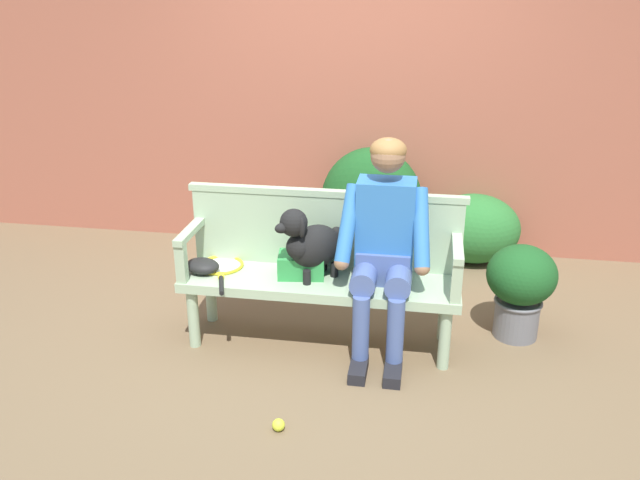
% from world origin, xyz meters
% --- Properties ---
extents(ground_plane, '(40.00, 40.00, 0.00)m').
position_xyz_m(ground_plane, '(0.00, 0.00, 0.00)').
color(ground_plane, brown).
extents(brick_garden_fence, '(8.00, 0.30, 2.09)m').
position_xyz_m(brick_garden_fence, '(0.00, 1.80, 1.04)').
color(brick_garden_fence, '#9E5642').
rests_on(brick_garden_fence, ground).
extents(hedge_bush_far_left, '(0.73, 0.59, 0.56)m').
position_xyz_m(hedge_bush_far_left, '(1.00, 1.47, 0.28)').
color(hedge_bush_far_left, '#286B2D').
rests_on(hedge_bush_far_left, ground).
extents(hedge_bush_far_right, '(0.82, 0.55, 0.91)m').
position_xyz_m(hedge_bush_far_right, '(0.18, 1.46, 0.46)').
color(hedge_bush_far_right, '#194C1E').
rests_on(hedge_bush_far_right, ground).
extents(garden_bench, '(1.69, 0.46, 0.45)m').
position_xyz_m(garden_bench, '(0.00, 0.00, 0.39)').
color(garden_bench, '#9EB793').
rests_on(garden_bench, ground).
extents(bench_backrest, '(1.73, 0.06, 0.50)m').
position_xyz_m(bench_backrest, '(0.00, 0.20, 0.70)').
color(bench_backrest, '#9EB793').
rests_on(bench_backrest, garden_bench).
extents(bench_armrest_left_end, '(0.06, 0.46, 0.28)m').
position_xyz_m(bench_armrest_left_end, '(-0.81, -0.08, 0.65)').
color(bench_armrest_left_end, '#9EB793').
rests_on(bench_armrest_left_end, garden_bench).
extents(bench_armrest_right_end, '(0.06, 0.46, 0.28)m').
position_xyz_m(bench_armrest_right_end, '(0.81, -0.08, 0.65)').
color(bench_armrest_right_end, '#9EB793').
rests_on(bench_armrest_right_end, garden_bench).
extents(person_seated, '(0.56, 0.63, 1.32)m').
position_xyz_m(person_seated, '(0.38, -0.01, 0.72)').
color(person_seated, black).
rests_on(person_seated, ground).
extents(dog_on_bench, '(0.42, 0.40, 0.47)m').
position_xyz_m(dog_on_bench, '(-0.06, -0.01, 0.68)').
color(dog_on_bench, black).
rests_on(dog_on_bench, garden_bench).
extents(tennis_racket, '(0.37, 0.58, 0.03)m').
position_xyz_m(tennis_racket, '(-0.64, 0.04, 0.46)').
color(tennis_racket, yellow).
rests_on(tennis_racket, garden_bench).
extents(baseball_glove, '(0.25, 0.21, 0.09)m').
position_xyz_m(baseball_glove, '(-0.73, -0.04, 0.49)').
color(baseball_glove, black).
rests_on(baseball_glove, garden_bench).
extents(sports_bag, '(0.30, 0.24, 0.14)m').
position_xyz_m(sports_bag, '(-0.12, 0.02, 0.52)').
color(sports_bag, '#2D8E42').
rests_on(sports_bag, garden_bench).
extents(tennis_ball, '(0.07, 0.07, 0.07)m').
position_xyz_m(tennis_ball, '(-0.06, -0.90, 0.03)').
color(tennis_ball, '#CCDB33').
rests_on(tennis_ball, ground).
extents(potted_plant, '(0.43, 0.43, 0.62)m').
position_xyz_m(potted_plant, '(1.23, 0.29, 0.36)').
color(potted_plant, slate).
rests_on(potted_plant, ground).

